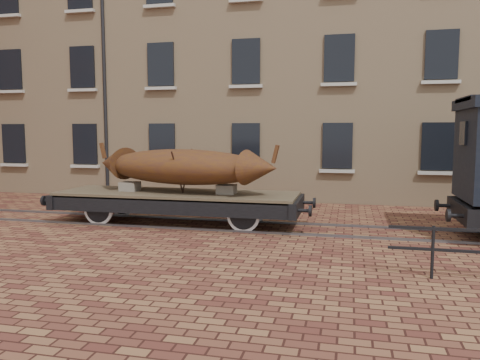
# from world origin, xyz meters

# --- Properties ---
(ground) EXTENTS (90.00, 90.00, 0.00)m
(ground) POSITION_xyz_m (0.00, 0.00, 0.00)
(ground) COLOR #4D241C
(warehouse_cream) EXTENTS (40.00, 10.19, 14.00)m
(warehouse_cream) POSITION_xyz_m (3.00, 9.99, 7.00)
(warehouse_cream) COLOR tan
(warehouse_cream) RESTS_ON ground
(rail_track) EXTENTS (30.00, 1.52, 0.06)m
(rail_track) POSITION_xyz_m (0.00, 0.00, 0.03)
(rail_track) COLOR #59595E
(rail_track) RESTS_ON ground
(flatcar_wagon) EXTENTS (8.02, 2.17, 1.21)m
(flatcar_wagon) POSITION_xyz_m (-3.49, -0.00, 0.75)
(flatcar_wagon) COLOR #443927
(flatcar_wagon) RESTS_ON ground
(iron_boat) EXTENTS (5.90, 2.45, 1.45)m
(iron_boat) POSITION_xyz_m (-3.31, 0.00, 1.71)
(iron_boat) COLOR #522E0E
(iron_boat) RESTS_ON flatcar_wagon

